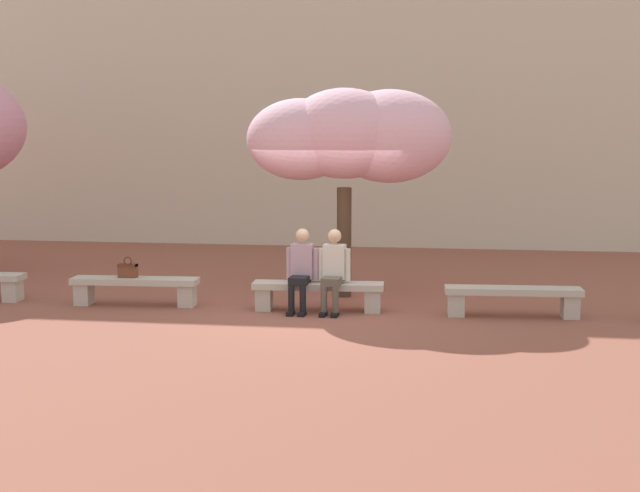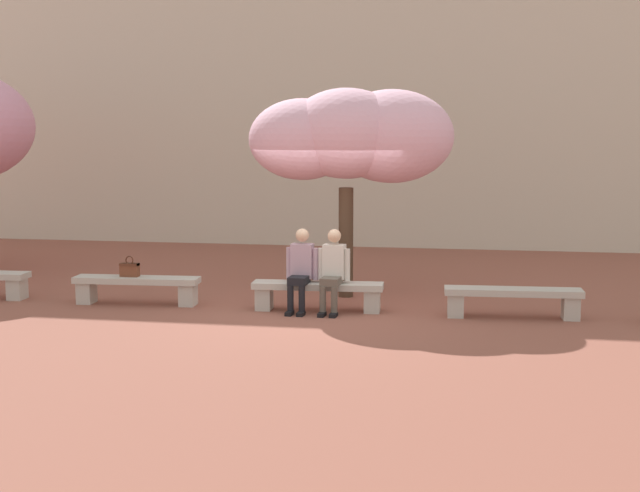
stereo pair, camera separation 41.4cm
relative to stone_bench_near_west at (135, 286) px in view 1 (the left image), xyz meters
name	(u,v)px [view 1 (the left image)]	position (x,y,z in m)	size (l,w,h in m)	color
ground_plane	(318,311)	(2.99, 0.00, -0.31)	(100.00, 100.00, 0.00)	#8E5142
building_facade	(375,51)	(2.99, 9.83, 4.55)	(28.04, 4.00, 9.72)	beige
stone_bench_near_west	(135,286)	(0.00, 0.00, 0.00)	(2.07, 0.54, 0.45)	#BCB7AD
stone_bench_center	(318,291)	(2.99, 0.00, 0.00)	(2.07, 0.54, 0.45)	#BCB7AD
stone_bench_near_east	(513,296)	(5.99, 0.00, 0.00)	(2.07, 0.54, 0.45)	#BCB7AD
person_seated_left	(301,267)	(2.74, -0.05, 0.39)	(0.51, 0.69, 1.29)	black
person_seated_right	(333,268)	(3.24, -0.05, 0.39)	(0.51, 0.70, 1.29)	black
handbag	(128,270)	(-0.12, 0.02, 0.27)	(0.30, 0.15, 0.34)	brown
cherry_tree_main	(350,137)	(3.33, 1.36, 2.39)	(3.43, 2.10, 3.51)	#473323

